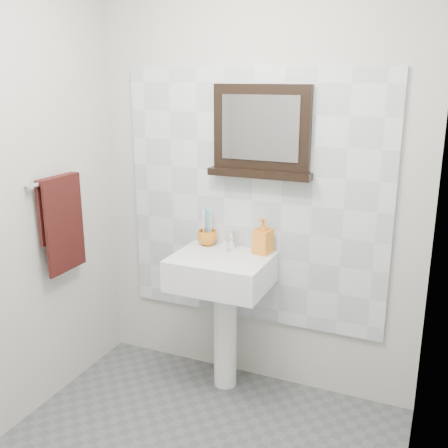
{
  "coord_description": "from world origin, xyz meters",
  "views": [
    {
      "loc": [
        1.04,
        -1.72,
        1.85
      ],
      "look_at": [
        0.05,
        0.55,
        1.15
      ],
      "focal_mm": 42.0,
      "sensor_mm": 36.0,
      "label": 1
    }
  ],
  "objects_px": {
    "pedestal_sink": "(222,285)",
    "framed_mirror": "(261,134)",
    "hand_towel": "(62,216)",
    "toothbrush_cup": "(207,238)",
    "soap_dispenser": "(263,236)"
  },
  "relations": [
    {
      "from": "pedestal_sink",
      "to": "soap_dispenser",
      "type": "xyz_separation_m",
      "value": [
        0.2,
        0.13,
        0.29
      ]
    },
    {
      "from": "hand_towel",
      "to": "framed_mirror",
      "type": "bearing_deg",
      "value": 28.09
    },
    {
      "from": "toothbrush_cup",
      "to": "hand_towel",
      "type": "relative_size",
      "value": 0.21
    },
    {
      "from": "soap_dispenser",
      "to": "hand_towel",
      "type": "relative_size",
      "value": 0.38
    },
    {
      "from": "pedestal_sink",
      "to": "toothbrush_cup",
      "type": "relative_size",
      "value": 8.21
    },
    {
      "from": "toothbrush_cup",
      "to": "soap_dispenser",
      "type": "height_order",
      "value": "soap_dispenser"
    },
    {
      "from": "soap_dispenser",
      "to": "pedestal_sink",
      "type": "bearing_deg",
      "value": -134.35
    },
    {
      "from": "framed_mirror",
      "to": "toothbrush_cup",
      "type": "bearing_deg",
      "value": -172.65
    },
    {
      "from": "pedestal_sink",
      "to": "toothbrush_cup",
      "type": "bearing_deg",
      "value": 138.29
    },
    {
      "from": "framed_mirror",
      "to": "hand_towel",
      "type": "xyz_separation_m",
      "value": [
        -1.0,
        -0.53,
        -0.45
      ]
    },
    {
      "from": "soap_dispenser",
      "to": "framed_mirror",
      "type": "relative_size",
      "value": 0.35
    },
    {
      "from": "hand_towel",
      "to": "pedestal_sink",
      "type": "bearing_deg",
      "value": 22.42
    },
    {
      "from": "pedestal_sink",
      "to": "framed_mirror",
      "type": "bearing_deg",
      "value": 49.55
    },
    {
      "from": "soap_dispenser",
      "to": "hand_towel",
      "type": "bearing_deg",
      "value": -143.47
    },
    {
      "from": "pedestal_sink",
      "to": "framed_mirror",
      "type": "distance_m",
      "value": 0.9
    }
  ]
}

